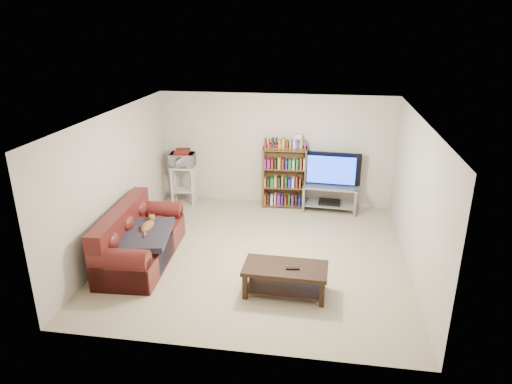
% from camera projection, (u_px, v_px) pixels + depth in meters
% --- Properties ---
extents(floor, '(5.00, 5.00, 0.00)m').
position_uv_depth(floor, '(258.00, 254.00, 7.90)').
color(floor, '#C1B490').
rests_on(floor, ground).
extents(ceiling, '(5.00, 5.00, 0.00)m').
position_uv_depth(ceiling, '(258.00, 117.00, 7.07)').
color(ceiling, white).
rests_on(ceiling, ground).
extents(wall_back, '(5.00, 0.00, 5.00)m').
position_uv_depth(wall_back, '(275.00, 150.00, 9.80)').
color(wall_back, silver).
rests_on(wall_back, ground).
extents(wall_front, '(5.00, 0.00, 5.00)m').
position_uv_depth(wall_front, '(226.00, 264.00, 5.17)').
color(wall_front, silver).
rests_on(wall_front, ground).
extents(wall_left, '(0.00, 5.00, 5.00)m').
position_uv_depth(wall_left, '(115.00, 182.00, 7.84)').
color(wall_left, silver).
rests_on(wall_left, ground).
extents(wall_right, '(0.00, 5.00, 5.00)m').
position_uv_depth(wall_right, '(416.00, 198.00, 7.13)').
color(wall_right, silver).
rests_on(wall_right, ground).
extents(sofa, '(1.04, 2.19, 0.91)m').
position_uv_depth(sofa, '(137.00, 242.00, 7.62)').
color(sofa, '#551916').
rests_on(sofa, floor).
extents(blanket, '(0.97, 1.17, 0.19)m').
position_uv_depth(blanket, '(144.00, 235.00, 7.39)').
color(blanket, '#26242D').
rests_on(blanket, sofa).
extents(cat, '(0.27, 0.59, 0.17)m').
position_uv_depth(cat, '(147.00, 226.00, 7.55)').
color(cat, brown).
rests_on(cat, sofa).
extents(coffee_table, '(1.24, 0.65, 0.44)m').
position_uv_depth(coffee_table, '(285.00, 275.00, 6.67)').
color(coffee_table, black).
rests_on(coffee_table, floor).
extents(remote, '(0.21, 0.08, 0.02)m').
position_uv_depth(remote, '(293.00, 268.00, 6.54)').
color(remote, black).
rests_on(remote, coffee_table).
extents(tv_stand, '(1.15, 0.57, 0.56)m').
position_uv_depth(tv_stand, '(330.00, 194.00, 9.62)').
color(tv_stand, '#999EA3').
rests_on(tv_stand, floor).
extents(television, '(1.21, 0.23, 0.69)m').
position_uv_depth(television, '(331.00, 170.00, 9.43)').
color(television, black).
rests_on(television, tv_stand).
extents(dvd_player, '(0.47, 0.34, 0.06)m').
position_uv_depth(dvd_player, '(329.00, 202.00, 9.68)').
color(dvd_player, black).
rests_on(dvd_player, tv_stand).
extents(bookshelf, '(0.93, 0.32, 1.33)m').
position_uv_depth(bookshelf, '(284.00, 176.00, 9.73)').
color(bookshelf, '#51361C').
rests_on(bookshelf, floor).
extents(shelf_clutter, '(0.68, 0.23, 0.28)m').
position_uv_depth(shelf_clutter, '(290.00, 142.00, 9.47)').
color(shelf_clutter, silver).
rests_on(shelf_clutter, bookshelf).
extents(microwave_stand, '(0.56, 0.43, 0.85)m').
position_uv_depth(microwave_stand, '(184.00, 180.00, 9.98)').
color(microwave_stand, silver).
rests_on(microwave_stand, floor).
extents(microwave, '(0.55, 0.40, 0.29)m').
position_uv_depth(microwave, '(182.00, 160.00, 9.82)').
color(microwave, silver).
rests_on(microwave, microwave_stand).
extents(game_boxes, '(0.33, 0.30, 0.05)m').
position_uv_depth(game_boxes, '(182.00, 152.00, 9.76)').
color(game_boxes, maroon).
rests_on(game_boxes, microwave).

